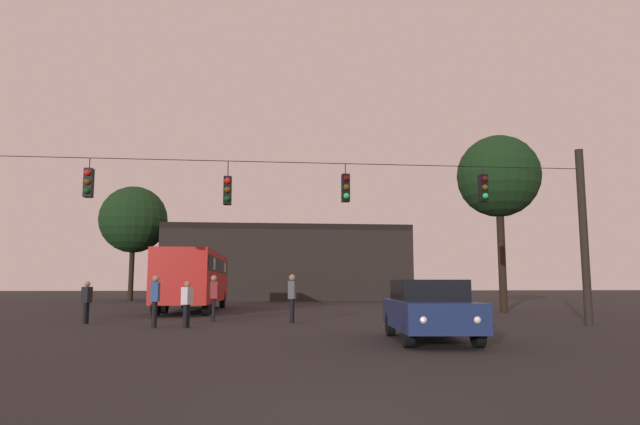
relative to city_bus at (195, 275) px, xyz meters
The scene contains 12 objects.
ground_plane 4.87m from the city_bus, 11.96° to the left, with size 168.00×168.00×0.00m, color black.
overhead_signal_span 12.20m from the city_bus, 68.64° to the right, with size 21.13×0.44×6.24m.
city_bus is the anchor object (origin of this frame).
car_near_right 17.77m from the city_bus, 64.37° to the right, with size 2.18×4.46×1.52m.
pedestrian_crossing_left 10.36m from the city_bus, 63.59° to the right, with size 0.33×0.41×1.76m.
pedestrian_crossing_center 10.95m from the city_bus, 89.99° to the right, with size 0.25×0.37×1.70m.
pedestrian_crossing_right 8.37m from the city_bus, 78.47° to the right, with size 0.30×0.40×1.74m.
pedestrian_near_bus 11.17m from the city_bus, 84.59° to the right, with size 0.36×0.42×1.51m.
pedestrian_trailing 9.30m from the city_bus, 107.50° to the right, with size 0.32×0.41×1.51m.
corner_building 22.80m from the city_bus, 75.60° to the left, with size 20.76×13.08×6.33m.
tree_left_silhouette 16.59m from the city_bus, ahead, with size 4.22×4.22×9.04m.
tree_behind_building 20.36m from the city_bus, 111.91° to the left, with size 5.62×5.62×9.62m.
Camera 1 is at (-0.93, -6.25, 1.43)m, focal length 31.26 mm.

